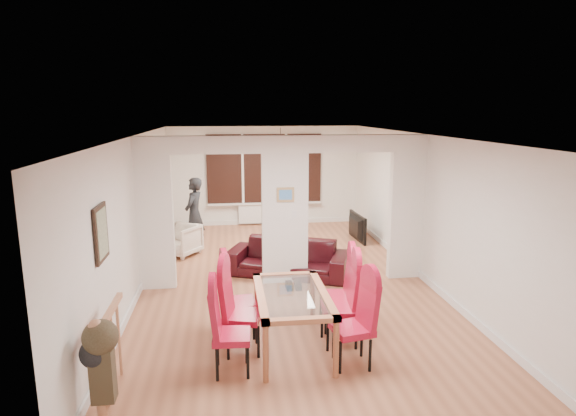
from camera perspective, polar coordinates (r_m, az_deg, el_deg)
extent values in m
cube|color=#A26141|center=(8.71, -0.37, -8.72)|extent=(5.00, 9.00, 0.01)
cube|color=white|center=(8.35, -0.38, -0.32)|extent=(5.00, 0.18, 2.60)
cube|color=black|center=(12.68, -2.82, 4.69)|extent=(3.00, 0.08, 1.80)
cube|color=white|center=(12.84, -2.75, -0.66)|extent=(1.40, 0.08, 0.50)
sphere|color=orange|center=(11.51, -0.89, 7.25)|extent=(0.36, 0.36, 0.36)
cube|color=gray|center=(6.07, -21.28, -2.79)|extent=(0.04, 0.52, 0.67)
cube|color=#4C8CD8|center=(8.20, -0.30, 1.59)|extent=(0.30, 0.03, 0.25)
imported|color=black|center=(8.97, 0.00, -5.94)|extent=(2.37, 1.62, 0.64)
imported|color=beige|center=(10.40, -12.69, -3.72)|extent=(0.98, 0.99, 0.65)
imported|color=black|center=(10.63, -11.04, -0.71)|extent=(0.68, 0.55, 1.59)
imported|color=black|center=(11.41, 7.72, -2.25)|extent=(1.09, 0.21, 0.62)
cylinder|color=#143F19|center=(10.90, -1.96, -2.63)|extent=(0.06, 0.06, 0.26)
imported|color=black|center=(10.85, -1.69, -3.26)|extent=(0.22, 0.22, 0.05)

